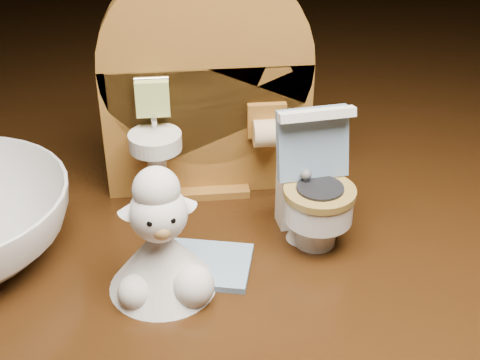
{
  "coord_description": "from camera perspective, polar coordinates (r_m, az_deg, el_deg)",
  "views": [
    {
      "loc": [
        -0.02,
        -0.31,
        0.23
      ],
      "look_at": [
        0.01,
        -0.0,
        0.05
      ],
      "focal_mm": 50.0,
      "sensor_mm": 36.0,
      "label": 1
    }
  ],
  "objects": [
    {
      "name": "toilet_brush",
      "position": [
        0.39,
        5.42,
        -3.48
      ],
      "size": [
        0.02,
        0.02,
        0.05
      ],
      "color": "white",
      "rests_on": "ground"
    },
    {
      "name": "toy_toilet",
      "position": [
        0.39,
        6.28,
        -1.03
      ],
      "size": [
        0.04,
        0.05,
        0.08
      ],
      "rotation": [
        0.0,
        0.0,
        0.11
      ],
      "color": "white",
      "rests_on": "ground"
    },
    {
      "name": "bath_mat",
      "position": [
        0.37,
        -2.92,
        -7.22
      ],
      "size": [
        0.06,
        0.05,
        0.0
      ],
      "primitive_type": "cube",
      "rotation": [
        0.0,
        0.0,
        -0.24
      ],
      "color": "#718FAB",
      "rests_on": "ground"
    },
    {
      "name": "plush_lamb",
      "position": [
        0.35,
        -6.71,
        -5.85
      ],
      "size": [
        0.06,
        0.06,
        0.07
      ],
      "rotation": [
        0.0,
        0.0,
        0.12
      ],
      "color": "silver",
      "rests_on": "ground"
    },
    {
      "name": "backdrop_panel",
      "position": [
        0.41,
        -2.93,
        7.18
      ],
      "size": [
        0.13,
        0.05,
        0.15
      ],
      "color": "#915E23",
      "rests_on": "ground"
    }
  ]
}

